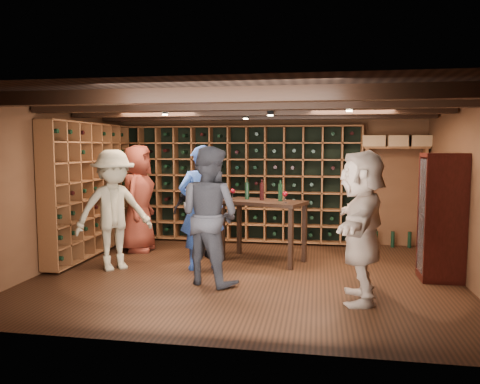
% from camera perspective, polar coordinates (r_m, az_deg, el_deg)
% --- Properties ---
extents(ground, '(6.00, 6.00, 0.00)m').
position_cam_1_polar(ground, '(6.94, 0.77, -10.06)').
color(ground, black).
rests_on(ground, ground).
extents(room_shell, '(6.00, 6.00, 6.00)m').
position_cam_1_polar(room_shell, '(6.75, 0.87, 10.25)').
color(room_shell, brown).
rests_on(room_shell, ground).
extents(wine_rack_back, '(4.65, 0.30, 2.20)m').
position_cam_1_polar(wine_rack_back, '(9.09, -0.24, 1.03)').
color(wine_rack_back, brown).
rests_on(wine_rack_back, ground).
extents(wine_rack_left, '(0.30, 2.65, 2.20)m').
position_cam_1_polar(wine_rack_left, '(8.40, -17.76, 0.39)').
color(wine_rack_left, brown).
rests_on(wine_rack_left, ground).
extents(crate_shelf, '(1.20, 0.32, 2.07)m').
position_cam_1_polar(crate_shelf, '(9.03, 18.44, 3.38)').
color(crate_shelf, brown).
rests_on(crate_shelf, ground).
extents(display_cabinet, '(0.55, 0.50, 1.75)m').
position_cam_1_polar(display_cabinet, '(7.08, 23.34, -3.12)').
color(display_cabinet, '#370E0B').
rests_on(display_cabinet, ground).
extents(man_blue_shirt, '(0.80, 0.67, 1.89)m').
position_cam_1_polar(man_blue_shirt, '(7.09, -4.68, -1.95)').
color(man_blue_shirt, navy).
rests_on(man_blue_shirt, ground).
extents(man_grey_suit, '(1.12, 1.02, 1.87)m').
position_cam_1_polar(man_grey_suit, '(6.37, -3.78, -2.87)').
color(man_grey_suit, black).
rests_on(man_grey_suit, ground).
extents(guest_red_floral, '(0.67, 0.97, 1.90)m').
position_cam_1_polar(guest_red_floral, '(8.53, -12.35, -0.75)').
color(guest_red_floral, maroon).
rests_on(guest_red_floral, ground).
extents(guest_woman_black, '(1.03, 0.72, 1.62)m').
position_cam_1_polar(guest_woman_black, '(7.83, -4.62, -2.21)').
color(guest_woman_black, black).
rests_on(guest_woman_black, ground).
extents(guest_khaki, '(1.32, 1.29, 1.82)m').
position_cam_1_polar(guest_khaki, '(7.33, -15.13, -2.14)').
color(guest_khaki, gray).
rests_on(guest_khaki, ground).
extents(guest_beige, '(0.66, 1.73, 1.83)m').
position_cam_1_polar(guest_beige, '(5.81, 14.57, -4.06)').
color(guest_beige, tan).
rests_on(guest_beige, ground).
extents(tasting_table, '(1.47, 1.08, 1.28)m').
position_cam_1_polar(tasting_table, '(7.58, 2.83, -2.02)').
color(tasting_table, black).
rests_on(tasting_table, ground).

